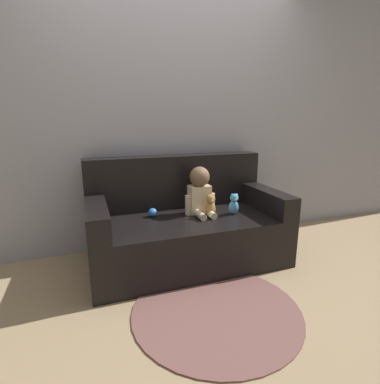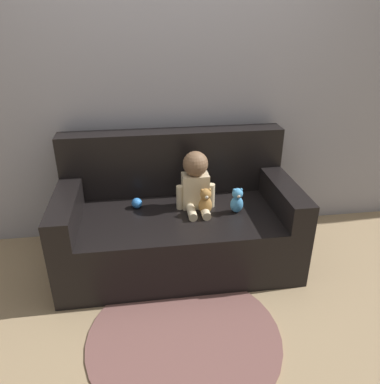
{
  "view_description": "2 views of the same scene",
  "coord_description": "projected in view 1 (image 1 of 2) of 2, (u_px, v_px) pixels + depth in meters",
  "views": [
    {
      "loc": [
        -0.8,
        -2.32,
        1.25
      ],
      "look_at": [
        0.03,
        0.01,
        0.63
      ],
      "focal_mm": 28.0,
      "sensor_mm": 36.0,
      "label": 1
    },
    {
      "loc": [
        -0.24,
        -2.3,
        1.7
      ],
      "look_at": [
        0.09,
        0.0,
        0.56
      ],
      "focal_mm": 35.0,
      "sensor_mm": 36.0,
      "label": 2
    }
  ],
  "objects": [
    {
      "name": "person_baby",
      "position": [
        200.0,
        192.0,
        2.62
      ],
      "size": [
        0.28,
        0.31,
        0.42
      ],
      "color": "beige",
      "rests_on": "couch"
    },
    {
      "name": "ground_plane",
      "position": [
        188.0,
        261.0,
        2.68
      ],
      "size": [
        12.0,
        12.0,
        0.0
      ],
      "primitive_type": "plane",
      "color": "#9E8460"
    },
    {
      "name": "toy_ball",
      "position": [
        153.0,
        212.0,
        2.57
      ],
      "size": [
        0.08,
        0.08,
        0.08
      ],
      "color": "#337FDB",
      "rests_on": "couch"
    },
    {
      "name": "plush_toy_side",
      "position": [
        234.0,
        204.0,
        2.62
      ],
      "size": [
        0.09,
        0.09,
        0.19
      ],
      "color": "#4C9EDB",
      "rests_on": "couch"
    },
    {
      "name": "teddy_bear_brown",
      "position": [
        210.0,
        206.0,
        2.56
      ],
      "size": [
        0.1,
        0.09,
        0.2
      ],
      "color": "#AD7A3D",
      "rests_on": "couch"
    },
    {
      "name": "floor_rug",
      "position": [
        216.0,
        310.0,
        1.99
      ],
      "size": [
        1.12,
        1.12,
        0.01
      ],
      "color": "brown",
      "rests_on": "ground_plane"
    },
    {
      "name": "couch",
      "position": [
        185.0,
        226.0,
        2.66
      ],
      "size": [
        1.66,
        0.85,
        0.91
      ],
      "color": "black",
      "rests_on": "ground_plane"
    },
    {
      "name": "wall_back",
      "position": [
        170.0,
        112.0,
        2.83
      ],
      "size": [
        8.0,
        0.05,
        2.6
      ],
      "color": "#93939E",
      "rests_on": "ground_plane"
    }
  ]
}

